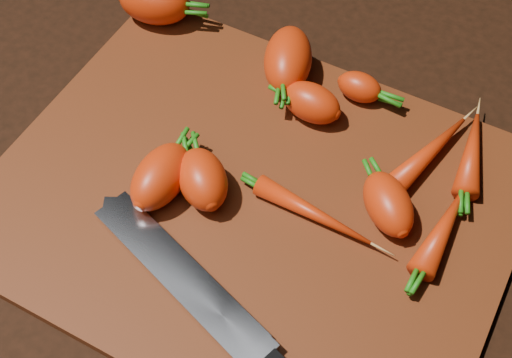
% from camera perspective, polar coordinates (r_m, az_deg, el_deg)
% --- Properties ---
extents(ground, '(2.00, 2.00, 0.01)m').
position_cam_1_polar(ground, '(0.72, -0.38, -2.18)').
color(ground, black).
extents(cutting_board, '(0.50, 0.40, 0.01)m').
position_cam_1_polar(cutting_board, '(0.71, -0.38, -1.70)').
color(cutting_board, '#4F200B').
rests_on(cutting_board, ground).
extents(carrot_0, '(0.09, 0.07, 0.05)m').
position_cam_1_polar(carrot_0, '(0.86, -8.13, 13.89)').
color(carrot_0, red).
rests_on(carrot_0, cutting_board).
extents(carrot_1, '(0.08, 0.08, 0.05)m').
position_cam_1_polar(carrot_1, '(0.69, -4.31, -0.02)').
color(carrot_1, red).
rests_on(carrot_1, cutting_board).
extents(carrot_2, '(0.08, 0.10, 0.05)m').
position_cam_1_polar(carrot_2, '(0.78, 2.57, 9.52)').
color(carrot_2, red).
rests_on(carrot_2, cutting_board).
extents(carrot_3, '(0.05, 0.08, 0.05)m').
position_cam_1_polar(carrot_3, '(0.69, -7.64, 0.20)').
color(carrot_3, red).
rests_on(carrot_3, cutting_board).
extents(carrot_4, '(0.07, 0.05, 0.04)m').
position_cam_1_polar(carrot_4, '(0.75, 4.47, 6.11)').
color(carrot_4, red).
rests_on(carrot_4, cutting_board).
extents(carrot_5, '(0.05, 0.03, 0.03)m').
position_cam_1_polar(carrot_5, '(0.78, 8.29, 7.29)').
color(carrot_5, red).
rests_on(carrot_5, cutting_board).
extents(carrot_6, '(0.08, 0.08, 0.04)m').
position_cam_1_polar(carrot_6, '(0.68, 10.53, -1.98)').
color(carrot_6, red).
rests_on(carrot_6, cutting_board).
extents(carrot_7, '(0.06, 0.13, 0.03)m').
position_cam_1_polar(carrot_7, '(0.74, 13.49, 1.90)').
color(carrot_7, red).
rests_on(carrot_7, cutting_board).
extents(carrot_8, '(0.12, 0.03, 0.02)m').
position_cam_1_polar(carrot_8, '(0.68, 4.59, -2.73)').
color(carrot_8, red).
rests_on(carrot_8, cutting_board).
extents(carrot_9, '(0.03, 0.10, 0.03)m').
position_cam_1_polar(carrot_9, '(0.69, 14.70, -3.97)').
color(carrot_9, red).
rests_on(carrot_9, cutting_board).
extents(carrot_10, '(0.05, 0.11, 0.03)m').
position_cam_1_polar(carrot_10, '(0.75, 16.87, 2.03)').
color(carrot_10, red).
rests_on(carrot_10, cutting_board).
extents(knife, '(0.33, 0.13, 0.02)m').
position_cam_1_polar(knife, '(0.65, -5.10, -8.53)').
color(knife, gray).
rests_on(knife, cutting_board).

